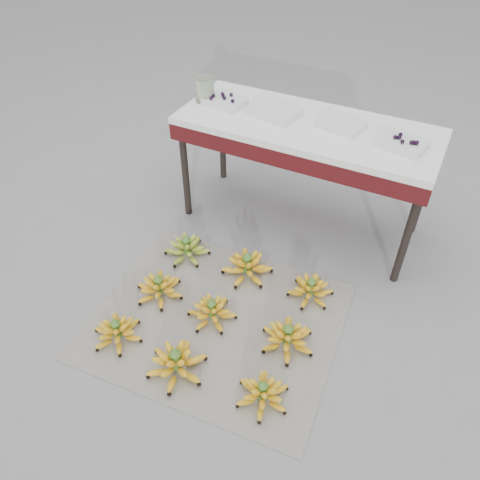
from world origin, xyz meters
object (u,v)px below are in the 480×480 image
at_px(bunch_back_center, 247,267).
at_px(bunch_front_center, 176,363).
at_px(newspaper_mat, 216,320).
at_px(glass_jar, 205,89).
at_px(bunch_front_left, 117,331).
at_px(bunch_back_right, 311,290).
at_px(tray_right, 341,125).
at_px(tray_left, 274,111).
at_px(bunch_back_left, 187,249).
at_px(bunch_mid_left, 159,288).
at_px(tray_far_left, 224,102).
at_px(bunch_mid_center, 212,311).
at_px(bunch_mid_right, 288,338).
at_px(bunch_front_right, 263,393).
at_px(tray_far_right, 403,144).
at_px(vendor_table, 306,136).

bearing_deg(bunch_back_center, bunch_front_center, -97.22).
height_order(newspaper_mat, glass_jar, glass_jar).
xyz_separation_m(bunch_front_left, glass_jar, (-0.19, 1.27, 0.72)).
bearing_deg(bunch_front_center, bunch_back_right, 40.34).
relative_size(tray_right, glass_jar, 1.85).
xyz_separation_m(bunch_back_right, tray_left, (-0.51, 0.59, 0.67)).
height_order(bunch_front_center, glass_jar, glass_jar).
bearing_deg(bunch_back_left, bunch_mid_left, -93.76).
height_order(bunch_front_left, tray_left, tray_left).
relative_size(bunch_mid_left, glass_jar, 2.35).
relative_size(tray_far_left, glass_jar, 1.78).
relative_size(bunch_mid_center, glass_jar, 2.02).
distance_m(bunch_mid_left, bunch_mid_right, 0.75).
relative_size(bunch_back_left, bunch_back_center, 0.97).
bearing_deg(tray_far_left, newspaper_mat, -64.93).
distance_m(bunch_front_right, bunch_mid_center, 0.53).
bearing_deg(bunch_front_center, newspaper_mat, 66.25).
bearing_deg(glass_jar, bunch_back_left, -72.90).
height_order(bunch_mid_left, bunch_back_left, bunch_back_left).
xyz_separation_m(bunch_mid_center, tray_far_right, (0.62, 0.93, 0.66)).
distance_m(bunch_mid_center, glass_jar, 1.31).
xyz_separation_m(bunch_front_right, bunch_mid_center, (-0.43, 0.30, 0.00)).
bearing_deg(bunch_front_right, glass_jar, 146.58).
bearing_deg(glass_jar, bunch_back_center, -45.28).
xyz_separation_m(bunch_back_left, tray_left, (0.26, 0.62, 0.66)).
height_order(bunch_front_center, bunch_back_center, same).
relative_size(bunch_front_right, glass_jar, 2.16).
bearing_deg(bunch_mid_center, bunch_front_left, -146.67).
xyz_separation_m(vendor_table, glass_jar, (-0.65, -0.01, 0.15)).
height_order(bunch_back_center, vendor_table, vendor_table).
relative_size(bunch_back_center, tray_far_left, 1.24).
height_order(bunch_back_center, glass_jar, glass_jar).
bearing_deg(bunch_front_left, bunch_mid_right, 37.69).
xyz_separation_m(bunch_front_center, tray_left, (-0.12, 1.32, 0.66)).
height_order(bunch_mid_center, tray_far_right, tray_far_right).
xyz_separation_m(bunch_mid_left, bunch_back_right, (0.74, 0.36, -0.00)).
bearing_deg(glass_jar, bunch_front_left, -81.33).
xyz_separation_m(bunch_mid_left, bunch_back_left, (-0.03, 0.34, 0.00)).
bearing_deg(bunch_mid_left, bunch_mid_center, 18.44).
bearing_deg(glass_jar, newspaper_mat, -58.79).
height_order(bunch_front_right, tray_far_left, tray_far_left).
height_order(bunch_front_right, vendor_table, vendor_table).
height_order(bunch_front_right, bunch_mid_center, bunch_mid_center).
bearing_deg(newspaper_mat, bunch_front_center, -92.74).
bearing_deg(bunch_mid_center, tray_far_right, 47.11).
xyz_separation_m(bunch_front_left, bunch_mid_right, (0.77, 0.34, 0.00)).
height_order(bunch_mid_center, bunch_back_right, bunch_mid_center).
xyz_separation_m(bunch_front_left, tray_left, (0.25, 1.29, 0.67)).
height_order(bunch_back_right, glass_jar, glass_jar).
bearing_deg(bunch_front_right, tray_right, 115.09).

